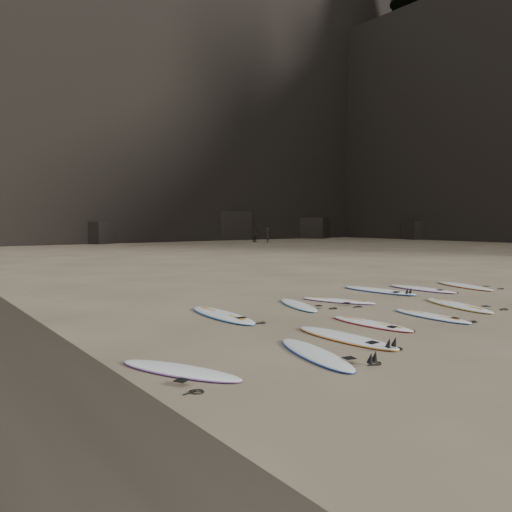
{
  "coord_description": "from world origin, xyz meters",
  "views": [
    {
      "loc": [
        -9.79,
        -7.44,
        2.36
      ],
      "look_at": [
        -2.47,
        2.42,
        1.5
      ],
      "focal_mm": 35.0,
      "sensor_mm": 36.0,
      "label": 1
    }
  ],
  "objects_px": {
    "surfboard_9": "(422,289)",
    "person_b": "(256,235)",
    "surfboard_5": "(222,315)",
    "surfboard_8": "(379,290)",
    "surfboard_3": "(431,316)",
    "surfboard_6": "(298,305)",
    "surfboard_2": "(371,323)",
    "person_a": "(267,235)",
    "surfboard_7": "(338,300)",
    "surfboard_4": "(458,305)",
    "surfboard_10": "(464,286)",
    "surfboard_1": "(345,337)",
    "surfboard_0": "(315,353)",
    "surfboard_11": "(180,370)"
  },
  "relations": [
    {
      "from": "surfboard_9",
      "to": "person_b",
      "type": "bearing_deg",
      "value": 60.41
    },
    {
      "from": "surfboard_5",
      "to": "surfboard_8",
      "type": "relative_size",
      "value": 1.0
    },
    {
      "from": "surfboard_3",
      "to": "surfboard_9",
      "type": "xyz_separation_m",
      "value": [
        4.02,
        3.08,
        0.01
      ]
    },
    {
      "from": "surfboard_6",
      "to": "surfboard_2",
      "type": "bearing_deg",
      "value": -77.75
    },
    {
      "from": "person_a",
      "to": "person_b",
      "type": "relative_size",
      "value": 0.98
    },
    {
      "from": "surfboard_8",
      "to": "surfboard_7",
      "type": "bearing_deg",
      "value": -170.79
    },
    {
      "from": "surfboard_4",
      "to": "surfboard_5",
      "type": "relative_size",
      "value": 0.91
    },
    {
      "from": "surfboard_6",
      "to": "surfboard_9",
      "type": "height_order",
      "value": "surfboard_9"
    },
    {
      "from": "surfboard_10",
      "to": "person_a",
      "type": "height_order",
      "value": "person_a"
    },
    {
      "from": "surfboard_2",
      "to": "surfboard_6",
      "type": "xyz_separation_m",
      "value": [
        0.33,
        2.88,
        0.0
      ]
    },
    {
      "from": "surfboard_1",
      "to": "surfboard_9",
      "type": "distance_m",
      "value": 8.16
    },
    {
      "from": "surfboard_1",
      "to": "surfboard_6",
      "type": "height_order",
      "value": "surfboard_1"
    },
    {
      "from": "surfboard_5",
      "to": "surfboard_9",
      "type": "xyz_separation_m",
      "value": [
        8.11,
        -0.05,
        -0.0
      ]
    },
    {
      "from": "surfboard_0",
      "to": "surfboard_5",
      "type": "height_order",
      "value": "surfboard_5"
    },
    {
      "from": "surfboard_4",
      "to": "surfboard_3",
      "type": "bearing_deg",
      "value": -148.24
    },
    {
      "from": "surfboard_8",
      "to": "surfboard_3",
      "type": "bearing_deg",
      "value": -129.32
    },
    {
      "from": "surfboard_4",
      "to": "surfboard_9",
      "type": "bearing_deg",
      "value": 69.55
    },
    {
      "from": "surfboard_6",
      "to": "surfboard_10",
      "type": "relative_size",
      "value": 0.87
    },
    {
      "from": "surfboard_10",
      "to": "surfboard_0",
      "type": "bearing_deg",
      "value": -145.24
    },
    {
      "from": "surfboard_9",
      "to": "person_b",
      "type": "relative_size",
      "value": 1.56
    },
    {
      "from": "person_b",
      "to": "surfboard_6",
      "type": "bearing_deg",
      "value": -149.61
    },
    {
      "from": "surfboard_1",
      "to": "surfboard_10",
      "type": "relative_size",
      "value": 0.97
    },
    {
      "from": "surfboard_4",
      "to": "surfboard_9",
      "type": "xyz_separation_m",
      "value": [
        2.09,
        2.62,
        0.0
      ]
    },
    {
      "from": "surfboard_5",
      "to": "surfboard_11",
      "type": "xyz_separation_m",
      "value": [
        -3.0,
        -3.45,
        -0.01
      ]
    },
    {
      "from": "surfboard_0",
      "to": "surfboard_6",
      "type": "relative_size",
      "value": 1.05
    },
    {
      "from": "surfboard_0",
      "to": "surfboard_8",
      "type": "height_order",
      "value": "surfboard_8"
    },
    {
      "from": "surfboard_1",
      "to": "surfboard_9",
      "type": "xyz_separation_m",
      "value": [
        7.41,
        3.42,
        0.0
      ]
    },
    {
      "from": "surfboard_7",
      "to": "surfboard_8",
      "type": "relative_size",
      "value": 0.8
    },
    {
      "from": "surfboard_7",
      "to": "surfboard_4",
      "type": "bearing_deg",
      "value": -74.91
    },
    {
      "from": "surfboard_1",
      "to": "surfboard_10",
      "type": "xyz_separation_m",
      "value": [
        9.3,
        2.98,
        0.0
      ]
    },
    {
      "from": "surfboard_7",
      "to": "person_b",
      "type": "height_order",
      "value": "person_b"
    },
    {
      "from": "surfboard_6",
      "to": "surfboard_10",
      "type": "distance_m",
      "value": 7.5
    },
    {
      "from": "surfboard_8",
      "to": "surfboard_10",
      "type": "relative_size",
      "value": 1.07
    },
    {
      "from": "surfboard_2",
      "to": "person_b",
      "type": "bearing_deg",
      "value": 53.91
    },
    {
      "from": "surfboard_0",
      "to": "surfboard_10",
      "type": "relative_size",
      "value": 0.92
    },
    {
      "from": "surfboard_1",
      "to": "person_a",
      "type": "bearing_deg",
      "value": 52.27
    },
    {
      "from": "surfboard_3",
      "to": "surfboard_5",
      "type": "xyz_separation_m",
      "value": [
        -4.08,
        3.13,
        0.01
      ]
    },
    {
      "from": "surfboard_7",
      "to": "surfboard_9",
      "type": "bearing_deg",
      "value": -22.79
    },
    {
      "from": "surfboard_2",
      "to": "surfboard_10",
      "type": "relative_size",
      "value": 0.85
    },
    {
      "from": "surfboard_1",
      "to": "surfboard_11",
      "type": "bearing_deg",
      "value": 177.85
    },
    {
      "from": "surfboard_9",
      "to": "surfboard_11",
      "type": "height_order",
      "value": "surfboard_9"
    },
    {
      "from": "surfboard_6",
      "to": "surfboard_8",
      "type": "relative_size",
      "value": 0.81
    },
    {
      "from": "surfboard_8",
      "to": "surfboard_9",
      "type": "bearing_deg",
      "value": -26.94
    },
    {
      "from": "surfboard_5",
      "to": "surfboard_10",
      "type": "bearing_deg",
      "value": -0.3
    },
    {
      "from": "surfboard_0",
      "to": "person_b",
      "type": "bearing_deg",
      "value": 69.0
    },
    {
      "from": "surfboard_0",
      "to": "surfboard_8",
      "type": "xyz_separation_m",
      "value": [
        7.22,
        4.57,
        0.01
      ]
    },
    {
      "from": "surfboard_8",
      "to": "person_a",
      "type": "xyz_separation_m",
      "value": [
        20.73,
        32.71,
        0.76
      ]
    },
    {
      "from": "surfboard_1",
      "to": "surfboard_8",
      "type": "distance_m",
      "value": 7.13
    },
    {
      "from": "person_a",
      "to": "surfboard_6",
      "type": "bearing_deg",
      "value": 3.04
    },
    {
      "from": "surfboard_1",
      "to": "surfboard_2",
      "type": "bearing_deg",
      "value": 20.39
    }
  ]
}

